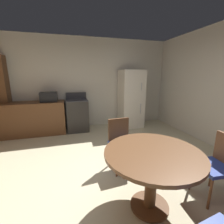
{
  "coord_description": "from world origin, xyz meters",
  "views": [
    {
      "loc": [
        -0.51,
        -1.96,
        1.61
      ],
      "look_at": [
        0.31,
        0.97,
        0.87
      ],
      "focal_mm": 24.54,
      "sensor_mm": 36.0,
      "label": 1
    }
  ],
  "objects": [
    {
      "name": "chair_north",
      "position": [
        0.3,
        0.38,
        0.5
      ],
      "size": [
        0.43,
        0.43,
        0.87
      ],
      "rotation": [
        0.0,
        0.0,
        4.78
      ],
      "color": "brown",
      "rests_on": "ground"
    },
    {
      "name": "oven_range",
      "position": [
        -0.31,
        2.52,
        0.47
      ],
      "size": [
        0.6,
        0.6,
        1.1
      ],
      "color": "#2D2B28",
      "rests_on": "ground"
    },
    {
      "name": "pantry_column",
      "position": [
        -2.27,
        2.69,
        1.05
      ],
      "size": [
        0.44,
        0.36,
        2.1
      ],
      "primitive_type": "cube",
      "color": "brown",
      "rests_on": "ground"
    },
    {
      "name": "wall_back",
      "position": [
        0.0,
        2.91,
        1.35
      ],
      "size": [
        5.57,
        0.12,
        2.7
      ],
      "primitive_type": "cube",
      "color": "beige",
      "rests_on": "ground"
    },
    {
      "name": "chair_east",
      "position": [
        1.29,
        -0.63,
        0.5
      ],
      "size": [
        0.43,
        0.43,
        0.87
      ],
      "rotation": [
        0.0,
        0.0,
        3.06
      ],
      "color": "brown",
      "rests_on": "ground"
    },
    {
      "name": "microwave",
      "position": [
        -1.05,
        2.51,
        1.03
      ],
      "size": [
        0.44,
        0.32,
        0.26
      ],
      "primitive_type": "cube",
      "color": "black",
      "rests_on": "kitchen_counter"
    },
    {
      "name": "refrigerator",
      "position": [
        1.35,
        2.46,
        0.88
      ],
      "size": [
        0.68,
        0.68,
        1.76
      ],
      "color": "silver",
      "rests_on": "ground"
    },
    {
      "name": "ground_plane",
      "position": [
        0.0,
        0.0,
        0.0
      ],
      "size": [
        14.0,
        14.0,
        0.0
      ],
      "primitive_type": "plane",
      "color": "beige"
    },
    {
      "name": "kitchen_counter",
      "position": [
        -1.57,
        2.51,
        0.45
      ],
      "size": [
        1.82,
        0.6,
        0.9
      ],
      "primitive_type": "cube",
      "color": "brown",
      "rests_on": "ground"
    },
    {
      "name": "dining_table",
      "position": [
        0.37,
        -0.55,
        0.6
      ],
      "size": [
        1.12,
        1.12,
        0.76
      ],
      "color": "brown",
      "rests_on": "ground"
    }
  ]
}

